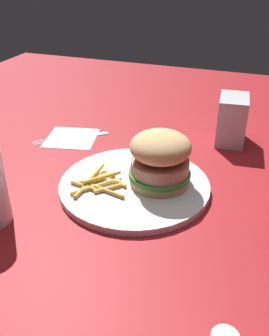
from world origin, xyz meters
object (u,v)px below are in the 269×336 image
Objects in this scene: fork at (71,137)px; sandwich at (159,159)px; fries_pile at (98,182)px; napkin_dispenser at (232,120)px; plate at (134,185)px; napkin at (72,138)px.

sandwich is at bearing 151.47° from fork.
fries_pile is at bearing 130.30° from fork.
fries_pile is at bearing -39.68° from napkin_dispenser.
sandwich reaches higher than fork.
sandwich reaches higher than plate.
fries_pile is 0.97× the size of napkin.
napkin is at bearing -77.98° from napkin_dispenser.
sandwich is 0.29m from napkin.
napkin_dispenser reaches higher than napkin.
fork is (0.25, -0.14, -0.06)m from sandwich.
napkin is (0.25, -0.14, -0.06)m from sandwich.
plate is 2.62× the size of napkin_dispenser.
napkin_dispenser is at bearing -124.26° from fries_pile.
fork reaches higher than napkin.
plate is at bearing -33.15° from napkin_dispenser.
fries_pile reaches higher than fork.
napkin is at bearing -28.83° from sandwich.
plate is 0.25m from napkin.
fries_pile is 0.73× the size of fork.
fork is at bearing -77.88° from napkin_dispenser.
fries_pile is at bearing 129.90° from napkin.
sandwich is at bearing -163.54° from plate.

